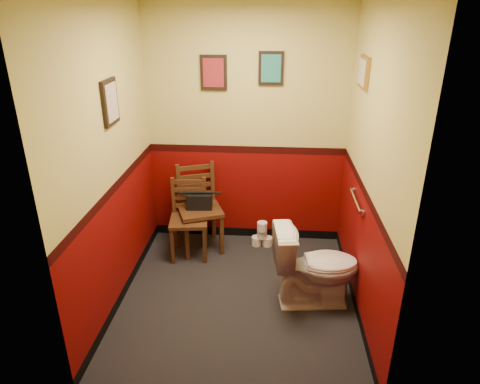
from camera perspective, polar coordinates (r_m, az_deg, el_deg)
name	(u,v)px	position (r m, az deg, el deg)	size (l,w,h in m)	color
floor	(238,297)	(4.27, -0.27, -13.77)	(2.20, 2.40, 0.00)	black
wall_back	(247,129)	(4.76, 0.89, 8.44)	(2.20, 2.70, 0.00)	#600706
wall_front	(221,235)	(2.53, -2.55, -5.81)	(2.20, 2.70, 0.00)	#600706
wall_left	(111,162)	(3.86, -16.84, 3.79)	(2.40, 2.70, 0.00)	#600706
wall_right	(370,169)	(3.70, 16.97, 2.91)	(2.40, 2.70, 0.00)	#600706
grab_bar	(356,201)	(4.07, 15.21, -1.11)	(0.05, 0.56, 0.06)	silver
framed_print_back_a	(214,73)	(4.65, -3.55, 15.60)	(0.28, 0.04, 0.36)	black
framed_print_back_b	(271,68)	(4.60, 4.16, 16.13)	(0.26, 0.04, 0.34)	black
framed_print_left	(110,102)	(3.81, -16.91, 11.38)	(0.04, 0.30, 0.38)	black
framed_print_right	(364,72)	(4.10, 16.18, 15.11)	(0.04, 0.34, 0.28)	olive
toilet	(316,267)	(4.05, 10.07, -9.78)	(0.44, 0.79, 0.78)	white
toilet_brush	(336,296)	(4.25, 12.68, -13.42)	(0.12, 0.12, 0.44)	silver
chair_left	(189,219)	(4.76, -6.81, -3.54)	(0.45, 0.45, 0.87)	#512F18
chair_right	(199,208)	(4.86, -5.47, -2.16)	(0.59, 0.59, 0.98)	#512F18
handbag	(200,201)	(4.77, -5.41, -1.20)	(0.29, 0.16, 0.20)	black
tp_stack	(262,236)	(5.01, 2.95, -5.83)	(0.24, 0.15, 0.32)	silver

